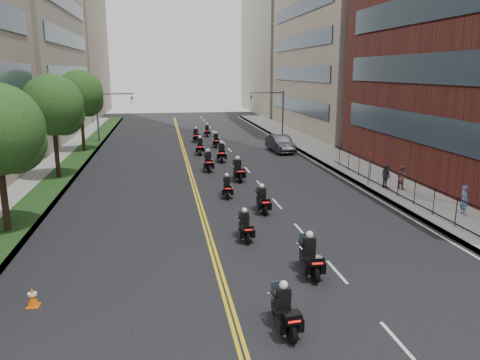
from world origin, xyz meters
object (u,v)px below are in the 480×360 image
(motorcycle_4, at_px, (227,188))
(pedestrian_b, at_px, (402,177))
(pedestrian_c, at_px, (386,176))
(parked_sedan, at_px, (280,144))
(motorcycle_2, at_px, (245,227))
(motorcycle_10, at_px, (196,136))
(motorcycle_7, at_px, (222,153))
(traffic_cone, at_px, (33,297))
(motorcycle_9, at_px, (216,141))
(motorcycle_1, at_px, (310,258))
(motorcycle_3, at_px, (262,201))
(motorcycle_11, at_px, (207,131))
(motorcycle_0, at_px, (284,312))
(motorcycle_5, at_px, (238,171))
(motorcycle_6, at_px, (208,162))
(pedestrian_a, at_px, (464,200))
(motorcycle_8, at_px, (200,147))

(motorcycle_4, height_order, pedestrian_b, pedestrian_b)
(pedestrian_c, bearing_deg, parked_sedan, 5.44)
(motorcycle_2, xyz_separation_m, motorcycle_10, (-0.01, 31.71, 0.08))
(motorcycle_7, relative_size, traffic_cone, 3.65)
(pedestrian_c, bearing_deg, motorcycle_4, 84.07)
(motorcycle_9, bearing_deg, motorcycle_1, -87.28)
(motorcycle_3, bearing_deg, motorcycle_7, 90.61)
(motorcycle_9, height_order, motorcycle_11, motorcycle_9)
(motorcycle_0, xyz_separation_m, motorcycle_11, (1.89, 44.31, -0.00))
(motorcycle_1, bearing_deg, motorcycle_5, 92.00)
(motorcycle_1, bearing_deg, motorcycle_4, 98.94)
(motorcycle_6, relative_size, motorcycle_10, 1.03)
(motorcycle_2, relative_size, traffic_cone, 3.00)
(motorcycle_4, distance_m, pedestrian_b, 11.73)
(motorcycle_10, xyz_separation_m, traffic_cone, (-8.27, -36.95, -0.35))
(motorcycle_2, distance_m, motorcycle_7, 19.81)
(motorcycle_10, xyz_separation_m, pedestrian_b, (11.94, -24.34, 0.26))
(motorcycle_0, height_order, motorcycle_5, motorcycle_5)
(motorcycle_11, bearing_deg, motorcycle_10, -107.38)
(motorcycle_6, relative_size, traffic_cone, 3.49)
(motorcycle_3, bearing_deg, motorcycle_0, -99.66)
(motorcycle_9, relative_size, motorcycle_11, 1.04)
(parked_sedan, bearing_deg, motorcycle_9, 142.77)
(motorcycle_1, xyz_separation_m, motorcycle_4, (-1.61, 12.10, -0.09))
(motorcycle_3, xyz_separation_m, pedestrian_a, (10.72, -2.70, 0.33))
(motorcycle_6, bearing_deg, motorcycle_9, 80.34)
(motorcycle_2, bearing_deg, traffic_cone, -148.44)
(pedestrian_b, bearing_deg, motorcycle_7, 24.43)
(motorcycle_3, bearing_deg, parked_sedan, 72.20)
(pedestrian_a, height_order, traffic_cone, pedestrian_a)
(motorcycle_3, distance_m, pedestrian_a, 11.06)
(motorcycle_2, xyz_separation_m, motorcycle_9, (1.81, 27.72, 0.05))
(motorcycle_3, relative_size, motorcycle_11, 1.02)
(pedestrian_c, bearing_deg, motorcycle_0, 139.04)
(motorcycle_11, distance_m, pedestrian_c, 29.90)
(motorcycle_6, xyz_separation_m, pedestrian_c, (11.17, -8.16, 0.26))
(motorcycle_9, relative_size, pedestrian_b, 1.42)
(motorcycle_5, bearing_deg, motorcycle_1, -91.81)
(motorcycle_9, height_order, pedestrian_c, pedestrian_c)
(motorcycle_9, relative_size, pedestrian_a, 1.37)
(motorcycle_1, bearing_deg, motorcycle_8, 95.51)
(motorcycle_2, relative_size, pedestrian_c, 1.27)
(pedestrian_c, bearing_deg, motorcycle_11, 12.30)
(motorcycle_4, bearing_deg, motorcycle_6, 96.69)
(motorcycle_5, bearing_deg, pedestrian_b, -27.43)
(motorcycle_11, relative_size, traffic_cone, 3.13)
(motorcycle_4, height_order, motorcycle_6, motorcycle_6)
(motorcycle_8, height_order, motorcycle_9, motorcycle_8)
(motorcycle_8, xyz_separation_m, pedestrian_b, (12.13, -16.25, 0.23))
(motorcycle_7, bearing_deg, traffic_cone, -105.18)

